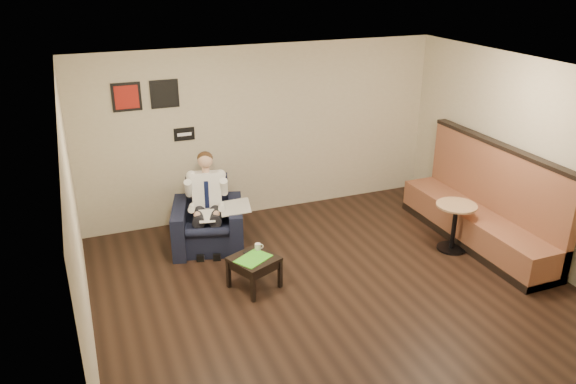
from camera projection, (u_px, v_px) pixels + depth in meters
name	position (u px, v px, depth m)	size (l,w,h in m)	color
ground	(343.00, 300.00, 7.13)	(6.00, 6.00, 0.00)	black
wall_back	(263.00, 131.00, 9.17)	(6.00, 0.02, 2.80)	beige
wall_front	(540.00, 352.00, 4.02)	(6.00, 0.02, 2.80)	beige
wall_left	(78.00, 243.00, 5.57)	(0.02, 6.00, 2.80)	beige
wall_right	(545.00, 167.00, 7.61)	(0.02, 6.00, 2.80)	beige
ceiling	(353.00, 80.00, 6.05)	(6.00, 6.00, 0.02)	white
seating_sign	(184.00, 134.00, 8.67)	(0.32, 0.02, 0.20)	black
art_print_left	(127.00, 97.00, 8.15)	(0.42, 0.03, 0.42)	#AB1E15
art_print_right	(164.00, 94.00, 8.34)	(0.42, 0.03, 0.42)	black
armchair	(208.00, 216.00, 8.29)	(1.01, 1.01, 0.98)	black
seated_man	(207.00, 209.00, 8.10)	(0.64, 0.96, 1.34)	white
lap_papers	(207.00, 216.00, 8.03)	(0.22, 0.32, 0.01)	white
newspaper	(235.00, 207.00, 8.16)	(0.43, 0.53, 0.01)	silver
side_table	(254.00, 272.00, 7.32)	(0.54, 0.54, 0.44)	black
green_folder	(253.00, 259.00, 7.21)	(0.44, 0.31, 0.01)	#4ACC28
coffee_mug	(258.00, 247.00, 7.41)	(0.08, 0.08, 0.09)	white
smartphone	(249.00, 252.00, 7.37)	(0.14, 0.07, 0.01)	black
banquette	(480.00, 196.00, 8.32)	(0.70, 2.94, 1.50)	brown
cafe_table	(454.00, 227.00, 8.24)	(0.59, 0.59, 0.73)	tan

